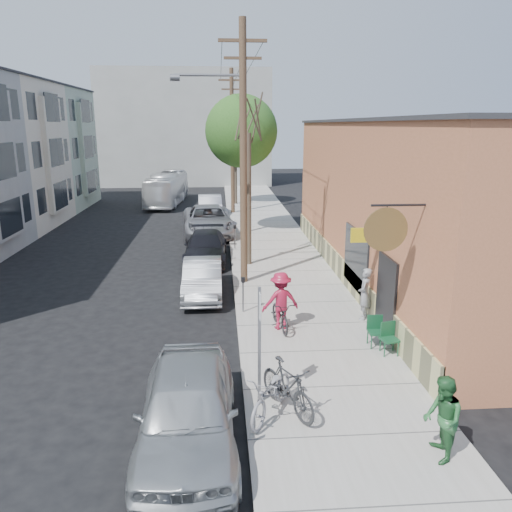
{
  "coord_description": "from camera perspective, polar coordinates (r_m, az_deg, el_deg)",
  "views": [
    {
      "loc": [
        1.53,
        -14.87,
        6.38
      ],
      "look_at": [
        2.86,
        3.58,
        1.5
      ],
      "focal_mm": 35.0,
      "sensor_mm": 36.0,
      "label": 1
    }
  ],
  "objects": [
    {
      "name": "car_2",
      "position": [
        24.0,
        -5.75,
        1.02
      ],
      "size": [
        2.08,
        4.88,
        1.4
      ],
      "primitive_type": "imported",
      "rotation": [
        0.0,
        0.0,
        -0.02
      ],
      "color": "black",
      "rests_on": "ground"
    },
    {
      "name": "car_4",
      "position": [
        35.69,
        -5.27,
        5.67
      ],
      "size": [
        1.84,
        4.73,
        1.54
      ],
      "primitive_type": "imported",
      "rotation": [
        0.0,
        0.0,
        0.05
      ],
      "color": "#BBBBC4",
      "rests_on": "ground"
    },
    {
      "name": "utility_pole_far",
      "position": [
        36.29,
        -2.74,
        13.13
      ],
      "size": [
        1.8,
        0.28,
        10.0
      ],
      "color": "#503A28",
      "rests_on": "sidewalk"
    },
    {
      "name": "patio_chair_b",
      "position": [
        14.58,
        15.03,
        -9.16
      ],
      "size": [
        0.61,
        0.61,
        0.88
      ],
      "primitive_type": null,
      "rotation": [
        0.0,
        0.0,
        0.25
      ],
      "color": "#134528",
      "rests_on": "sidewalk"
    },
    {
      "name": "tree_bare",
      "position": [
        22.48,
        -0.85,
        6.38
      ],
      "size": [
        0.24,
        0.24,
        5.9
      ],
      "color": "#44392C",
      "rests_on": "sidewalk"
    },
    {
      "name": "car_0",
      "position": [
        10.58,
        -7.81,
        -16.97
      ],
      "size": [
        2.06,
        4.94,
        1.67
      ],
      "primitive_type": "imported",
      "rotation": [
        0.0,
        0.0,
        0.02
      ],
      "color": "#A0A4A7",
      "rests_on": "ground"
    },
    {
      "name": "parked_bike_b",
      "position": [
        11.34,
        1.84,
        -15.44
      ],
      "size": [
        1.6,
        2.09,
        1.05
      ],
      "primitive_type": "imported",
      "rotation": [
        0.0,
        0.0,
        -0.52
      ],
      "color": "gray",
      "rests_on": "sidewalk"
    },
    {
      "name": "parking_meter_near",
      "position": [
        16.98,
        -1.48,
        -3.75
      ],
      "size": [
        0.14,
        0.14,
        1.24
      ],
      "color": "slate",
      "rests_on": "sidewalk"
    },
    {
      "name": "tree_leafy_far",
      "position": [
        40.48,
        -2.39,
        13.55
      ],
      "size": [
        3.77,
        3.77,
        7.27
      ],
      "color": "#44392C",
      "rests_on": "sidewalk"
    },
    {
      "name": "parked_bike_a",
      "position": [
        11.46,
        3.61,
        -14.74
      ],
      "size": [
        1.4,
        2.0,
        1.18
      ],
      "primitive_type": "imported",
      "rotation": [
        0.0,
        0.0,
        0.48
      ],
      "color": "black",
      "rests_on": "sidewalk"
    },
    {
      "name": "patio_chair_a",
      "position": [
        14.96,
        13.6,
        -8.44
      ],
      "size": [
        0.52,
        0.52,
        0.88
      ],
      "primitive_type": null,
      "rotation": [
        0.0,
        0.0,
        -0.04
      ],
      "color": "#134528",
      "rests_on": "sidewalk"
    },
    {
      "name": "patron_grey",
      "position": [
        16.75,
        12.32,
        -4.25
      ],
      "size": [
        0.64,
        0.75,
        1.73
      ],
      "primitive_type": "imported",
      "rotation": [
        0.0,
        0.0,
        -2.0
      ],
      "color": "gray",
      "rests_on": "sidewalk"
    },
    {
      "name": "cafe_building",
      "position": [
        21.44,
        16.37,
        5.93
      ],
      "size": [
        6.6,
        20.2,
        6.61
      ],
      "color": "#B26642",
      "rests_on": "ground"
    },
    {
      "name": "sidewalk",
      "position": [
        26.77,
        1.83,
        1.15
      ],
      "size": [
        4.5,
        58.0,
        0.15
      ],
      "primitive_type": "cube",
      "color": "#A39F97",
      "rests_on": "ground"
    },
    {
      "name": "cyclist",
      "position": [
        15.62,
        2.82,
        -5.12
      ],
      "size": [
        1.3,
        0.92,
        1.84
      ],
      "primitive_type": "imported",
      "rotation": [
        0.0,
        0.0,
        3.36
      ],
      "color": "maroon",
      "rests_on": "sidewalk"
    },
    {
      "name": "sign_post",
      "position": [
        11.29,
        0.4,
        -8.98
      ],
      "size": [
        0.07,
        0.45,
        2.8
      ],
      "color": "slate",
      "rests_on": "sidewalk"
    },
    {
      "name": "car_1",
      "position": [
        19.19,
        -6.12,
        -2.57
      ],
      "size": [
        1.49,
        4.18,
        1.37
      ],
      "primitive_type": "imported",
      "rotation": [
        0.0,
        0.0,
        0.01
      ],
      "color": "#9EA1A5",
      "rests_on": "ground"
    },
    {
      "name": "bus",
      "position": [
        42.07,
        -10.12,
        7.6
      ],
      "size": [
        2.83,
        9.34,
        2.57
      ],
      "primitive_type": "imported",
      "rotation": [
        0.0,
        0.0,
        -0.07
      ],
      "color": "white",
      "rests_on": "ground"
    },
    {
      "name": "tree_leafy_mid",
      "position": [
        29.12,
        -1.67,
        14.04
      ],
      "size": [
        4.11,
        4.11,
        7.93
      ],
      "color": "#44392C",
      "rests_on": "sidewalk"
    },
    {
      "name": "utility_pole_near",
      "position": [
        19.58,
        -1.64,
        11.93
      ],
      "size": [
        3.57,
        0.28,
        10.0
      ],
      "color": "#503A28",
      "rests_on": "sidewalk"
    },
    {
      "name": "end_cap_building",
      "position": [
        56.98,
        -7.92,
        14.26
      ],
      "size": [
        18.0,
        8.0,
        12.0
      ],
      "primitive_type": "cube",
      "color": "#969792",
      "rests_on": "ground"
    },
    {
      "name": "cyclist_bike",
      "position": [
        15.78,
        2.8,
        -6.65
      ],
      "size": [
        0.87,
        1.85,
        0.94
      ],
      "primitive_type": "imported",
      "rotation": [
        0.0,
        0.0,
        0.14
      ],
      "color": "black",
      "rests_on": "sidewalk"
    },
    {
      "name": "ground",
      "position": [
        16.25,
        -9.29,
        -8.54
      ],
      "size": [
        120.0,
        120.0,
        0.0
      ],
      "primitive_type": "plane",
      "color": "black"
    },
    {
      "name": "parking_meter_far",
      "position": [
        25.73,
        -2.43,
        2.66
      ],
      "size": [
        0.14,
        0.14,
        1.24
      ],
      "color": "slate",
      "rests_on": "sidewalk"
    },
    {
      "name": "car_3",
      "position": [
        29.84,
        -5.47,
        4.05
      ],
      "size": [
        3.31,
        6.38,
        1.72
      ],
      "primitive_type": "imported",
      "rotation": [
        0.0,
        0.0,
        0.08
      ],
      "color": "#9A9BA1",
      "rests_on": "ground"
    },
    {
      "name": "patron_green",
      "position": [
        10.51,
        20.53,
        -17.06
      ],
      "size": [
        0.76,
        0.92,
        1.7
      ],
      "primitive_type": "imported",
      "rotation": [
        0.0,
        0.0,
        -1.73
      ],
      "color": "#276130",
      "rests_on": "sidewalk"
    }
  ]
}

